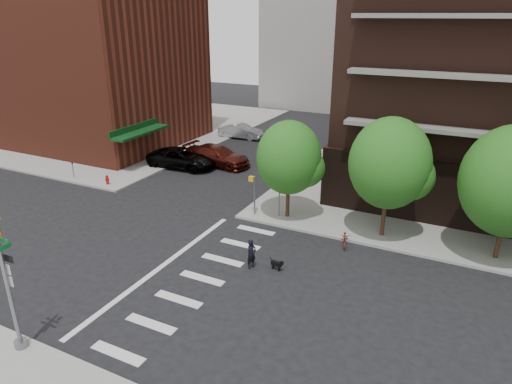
# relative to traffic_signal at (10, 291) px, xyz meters

# --- Properties ---
(ground) EXTENTS (120.00, 120.00, 0.00)m
(ground) POSITION_rel_traffic_signal_xyz_m (0.47, 7.49, -2.70)
(ground) COLOR black
(ground) RESTS_ON ground
(sidewalk_nw) EXTENTS (31.00, 33.00, 0.15)m
(sidewalk_nw) POSITION_rel_traffic_signal_xyz_m (-24.03, 30.99, -2.62)
(sidewalk_nw) COLOR gray
(sidewalk_nw) RESTS_ON ground
(crosswalk) EXTENTS (3.85, 13.00, 0.01)m
(crosswalk) POSITION_rel_traffic_signal_xyz_m (2.68, 7.49, -2.69)
(crosswalk) COLOR silver
(crosswalk) RESTS_ON ground
(midrise_nw) EXTENTS (21.40, 15.50, 20.00)m
(midrise_nw) POSITION_rel_traffic_signal_xyz_m (-21.53, 25.49, 7.45)
(midrise_nw) COLOR maroon
(midrise_nw) RESTS_ON sidewalk_nw
(tree_a) EXTENTS (4.00, 4.00, 5.90)m
(tree_a) POSITION_rel_traffic_signal_xyz_m (4.47, 15.99, 1.35)
(tree_a) COLOR #301E11
(tree_a) RESTS_ON sidewalk_ne
(tree_b) EXTENTS (4.50, 4.50, 6.65)m
(tree_b) POSITION_rel_traffic_signal_xyz_m (10.47, 15.99, 1.85)
(tree_b) COLOR #301E11
(tree_b) RESTS_ON sidewalk_ne
(tree_c) EXTENTS (5.00, 5.00, 6.80)m
(tree_c) POSITION_rel_traffic_signal_xyz_m (16.47, 15.99, 1.75)
(tree_c) COLOR #301E11
(tree_c) RESTS_ON sidewalk_ne
(traffic_signal) EXTENTS (0.90, 0.75, 6.00)m
(traffic_signal) POSITION_rel_traffic_signal_xyz_m (0.00, 0.00, 0.00)
(traffic_signal) COLOR slate
(traffic_signal) RESTS_ON sidewalk_s
(pedestrian_signal) EXTENTS (2.18, 0.67, 2.60)m
(pedestrian_signal) POSITION_rel_traffic_signal_xyz_m (2.79, 15.42, -0.84)
(pedestrian_signal) COLOR slate
(pedestrian_signal) RESTS_ON sidewalk_ne
(fire_hydrant) EXTENTS (0.24, 0.24, 0.73)m
(fire_hydrant) POSITION_rel_traffic_signal_xyz_m (-10.03, 15.29, -2.15)
(fire_hydrant) COLOR #A50C0C
(fire_hydrant) RESTS_ON sidewalk_nw
(parking_meter) EXTENTS (0.10, 0.08, 1.32)m
(parking_meter) POSITION_rel_traffic_signal_xyz_m (-13.53, 15.29, -1.74)
(parking_meter) COLOR black
(parking_meter) RESTS_ON sidewalk_nw
(parked_car_black) EXTENTS (3.20, 6.15, 1.66)m
(parked_car_black) POSITION_rel_traffic_signal_xyz_m (-7.54, 21.58, -1.87)
(parked_car_black) COLOR black
(parked_car_black) RESTS_ON ground
(parked_car_maroon) EXTENTS (2.78, 6.08, 1.72)m
(parked_car_maroon) POSITION_rel_traffic_signal_xyz_m (-5.19, 23.41, -1.84)
(parked_car_maroon) COLOR #48140D
(parked_car_maroon) RESTS_ON ground
(parked_car_silver) EXTENTS (2.01, 4.77, 1.53)m
(parked_car_silver) POSITION_rel_traffic_signal_xyz_m (-7.73, 32.43, -1.93)
(parked_car_silver) COLOR #A0A2A6
(parked_car_silver) RESTS_ON ground
(scooter) EXTENTS (1.02, 1.79, 0.89)m
(scooter) POSITION_rel_traffic_signal_xyz_m (8.83, 13.99, -2.25)
(scooter) COLOR maroon
(scooter) RESTS_ON ground
(dog_walker) EXTENTS (0.67, 0.55, 1.60)m
(dog_walker) POSITION_rel_traffic_signal_xyz_m (5.20, 9.49, -1.90)
(dog_walker) COLOR black
(dog_walker) RESTS_ON ground
(dog) EXTENTS (0.69, 0.26, 0.58)m
(dog) POSITION_rel_traffic_signal_xyz_m (6.47, 9.86, -2.34)
(dog) COLOR black
(dog) RESTS_ON ground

